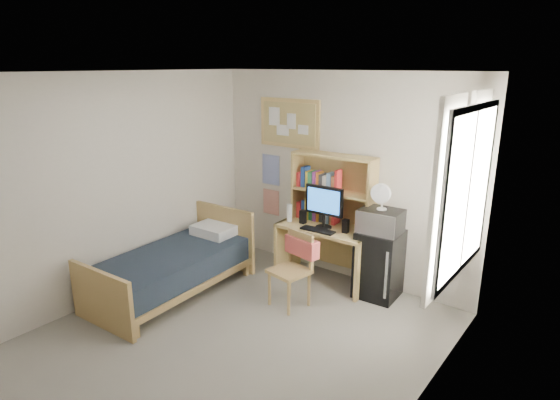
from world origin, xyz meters
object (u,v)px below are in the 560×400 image
Objects in this scene: microwave at (381,221)px; desk_chair at (289,271)px; monitor at (324,207)px; desk_fan at (382,198)px; speaker_right at (346,226)px; desk at (325,254)px; bulletin_board at (289,123)px; mini_fridge at (379,264)px; bed at (172,273)px; speaker_left at (303,217)px.

desk_chair is at bearing -133.71° from microwave.
monitor reaches higher than desk_chair.
monitor is (-0.01, 0.72, 0.57)m from desk_chair.
speaker_right is at bearing -171.79° from desk_fan.
desk is at bearing 100.92° from desk_chair.
bulletin_board reaches higher than mini_fridge.
desk is at bearing 90.00° from monitor.
desk_fan is (2.00, 1.43, 0.96)m from bed.
speaker_left is at bearing 123.56° from desk_chair.
speaker_right is at bearing 37.62° from bed.
speaker_right is at bearing 0.00° from speaker_left.
microwave reaches higher than desk.
microwave is at bearing 0.53° from desk.
desk_fan reaches higher than mini_fridge.
monitor is at bearing -174.04° from mini_fridge.
desk_chair is at bearing -132.98° from mini_fridge.
monitor is 0.35m from speaker_left.
desk_fan is at bearing -90.00° from mini_fridge.
bed is 11.04× the size of speaker_left.
mini_fridge is 1.10m from speaker_left.
monitor is at bearing -180.00° from speaker_right.
bulletin_board is at bearing 136.50° from desk_chair.
bed is at bearing -142.01° from speaker_right.
bed is at bearing -136.29° from monitor.
desk_fan reaches higher than speaker_left.
desk_fan is (1.50, -0.26, -0.70)m from bulletin_board.
desk is at bearing 44.65° from bed.
desk is 0.79m from desk_chair.
speaker_left is 1.09m from desk_fan.
desk_fan is at bearing 32.93° from bed.
desk_chair is 1.84× the size of microwave.
speaker_left reaches higher than bed.
speaker_left is at bearing -168.69° from desk.
speaker_left is at bearing 50.55° from bed.
bulletin_board is 3.36× the size of desk_fan.
desk is 6.89× the size of speaker_left.
speaker_left is at bearing -180.00° from monitor.
bulletin_board reaches higher than bed.
mini_fridge is (1.50, -0.24, -1.52)m from bulletin_board.
bulletin_board is 2.42m from bed.
desk_chair is 5.21× the size of speaker_right.
mini_fridge is at bearing -9.26° from bulletin_board.
monitor is at bearing -175.63° from desk_fan.
bulletin_board is at bearing 70.93° from bed.
microwave is at bearing 0.00° from desk_fan.
microwave is at bearing 59.46° from desk_chair.
desk_chair is at bearing -68.63° from speaker_left.
bed is 1.74m from speaker_left.
speaker_right is (1.59, 1.34, 0.56)m from bed.
speaker_left is 1.03× the size of speaker_right.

